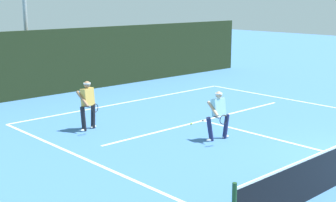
# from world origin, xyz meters

# --- Properties ---
(court_line_baseline_far) EXTENTS (10.90, 0.10, 0.01)m
(court_line_baseline_far) POSITION_xyz_m (0.00, 10.62, 0.00)
(court_line_baseline_far) COLOR white
(court_line_baseline_far) RESTS_ON ground_plane
(court_line_service) EXTENTS (8.88, 0.10, 0.01)m
(court_line_service) POSITION_xyz_m (0.00, 6.31, 0.00)
(court_line_service) COLOR white
(court_line_service) RESTS_ON ground_plane
(court_line_centre) EXTENTS (0.10, 6.40, 0.01)m
(court_line_centre) POSITION_xyz_m (0.00, 3.20, 0.00)
(court_line_centre) COLOR white
(court_line_centre) RESTS_ON ground_plane
(player_near) EXTENTS (0.97, 0.88, 1.54)m
(player_near) POSITION_xyz_m (-1.38, 4.37, 0.84)
(player_near) COLOR #1E234C
(player_near) RESTS_ON ground_plane
(player_far) EXTENTS (0.74, 0.90, 1.66)m
(player_far) POSITION_xyz_m (-3.70, 8.10, 0.92)
(player_far) COLOR black
(player_far) RESTS_ON ground_plane
(tennis_ball) EXTENTS (0.07, 0.07, 0.07)m
(tennis_ball) POSITION_xyz_m (-0.69, 6.21, 0.03)
(tennis_ball) COLOR #D1E033
(tennis_ball) RESTS_ON ground_plane
(back_fence_windscreen) EXTENTS (21.90, 0.12, 2.97)m
(back_fence_windscreen) POSITION_xyz_m (0.00, 14.21, 1.49)
(back_fence_windscreen) COLOR black
(back_fence_windscreen) RESTS_ON ground_plane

